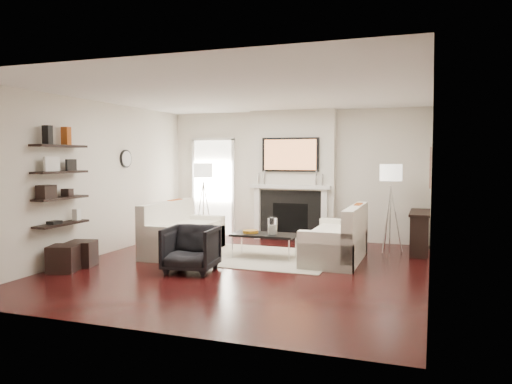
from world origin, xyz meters
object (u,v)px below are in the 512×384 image
(loveseat_right_base, at_px, (335,248))
(coffee_table, at_px, (264,235))
(loveseat_left_base, at_px, (184,242))
(lamp_right_shade, at_px, (391,173))
(ottoman_near, at_px, (82,253))
(lamp_left_shade, at_px, (203,170))
(armchair, at_px, (191,247))

(loveseat_right_base, relative_size, coffee_table, 1.64)
(loveseat_left_base, distance_m, lamp_right_shade, 3.96)
(loveseat_left_base, height_order, lamp_right_shade, lamp_right_shade)
(coffee_table, bearing_deg, ottoman_near, -148.30)
(loveseat_left_base, distance_m, lamp_left_shade, 2.16)
(loveseat_left_base, bearing_deg, ottoman_near, -125.33)
(loveseat_left_base, bearing_deg, coffee_table, 3.57)
(lamp_right_shade, bearing_deg, loveseat_right_base, -124.58)
(lamp_left_shade, bearing_deg, ottoman_near, -101.00)
(coffee_table, bearing_deg, armchair, -118.25)
(lamp_left_shade, bearing_deg, lamp_right_shade, -3.96)
(lamp_right_shade, relative_size, ottoman_near, 1.00)
(loveseat_right_base, bearing_deg, armchair, -141.15)
(armchair, relative_size, ottoman_near, 1.90)
(loveseat_left_base, height_order, loveseat_right_base, same)
(coffee_table, relative_size, lamp_right_shade, 2.75)
(loveseat_left_base, relative_size, lamp_right_shade, 4.50)
(lamp_left_shade, relative_size, lamp_right_shade, 1.00)
(armchair, distance_m, lamp_right_shade, 3.96)
(loveseat_right_base, bearing_deg, loveseat_left_base, -173.85)
(coffee_table, distance_m, lamp_right_shade, 2.62)
(armchair, height_order, lamp_left_shade, lamp_left_shade)
(loveseat_left_base, height_order, lamp_left_shade, lamp_left_shade)
(loveseat_left_base, height_order, coffee_table, same)
(coffee_table, xyz_separation_m, ottoman_near, (-2.54, -1.57, -0.20))
(armchair, relative_size, lamp_right_shade, 1.90)
(loveseat_left_base, xyz_separation_m, armchair, (0.77, -1.24, 0.17))
(loveseat_right_base, distance_m, ottoman_near, 4.12)
(coffee_table, distance_m, ottoman_near, 2.99)
(loveseat_left_base, xyz_separation_m, lamp_left_shade, (-0.43, 1.71, 1.24))
(loveseat_right_base, relative_size, ottoman_near, 4.50)
(armchair, xyz_separation_m, ottoman_near, (-1.82, -0.23, -0.18))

